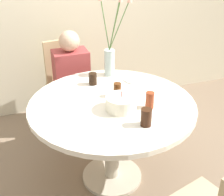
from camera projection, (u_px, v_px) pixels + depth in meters
ground_plane at (112, 177)px, 2.75m from camera, size 16.00×16.00×0.00m
dining_table at (112, 117)px, 2.45m from camera, size 1.29×1.29×0.75m
chair_far_back at (67, 79)px, 3.31m from camera, size 0.45×0.45×0.93m
birthday_cake at (121, 103)px, 2.28m from camera, size 0.23×0.23×0.15m
flower_vase at (111, 53)px, 2.77m from camera, size 0.25×0.19×0.72m
side_plate at (134, 80)px, 2.75m from camera, size 0.17×0.17×0.01m
drink_glass_0 at (117, 90)px, 2.46m from camera, size 0.06×0.06×0.11m
drink_glass_1 at (150, 100)px, 2.30m from camera, size 0.06×0.06×0.12m
drink_glass_2 at (93, 79)px, 2.66m from camera, size 0.07×0.07×0.10m
drink_glass_3 at (146, 117)px, 2.09m from camera, size 0.08×0.08×0.12m
person_guest at (72, 86)px, 3.19m from camera, size 0.34×0.24×1.09m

